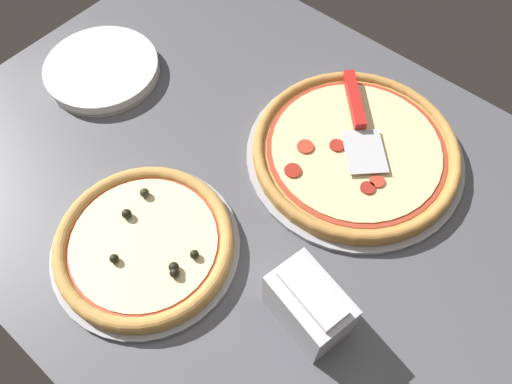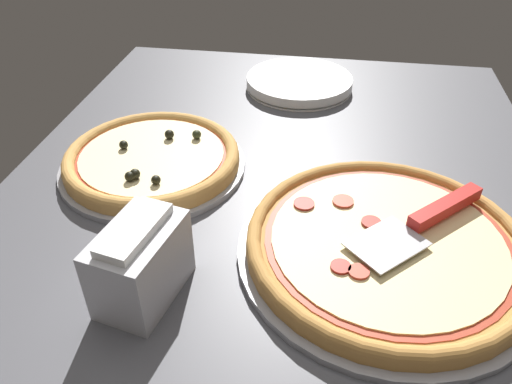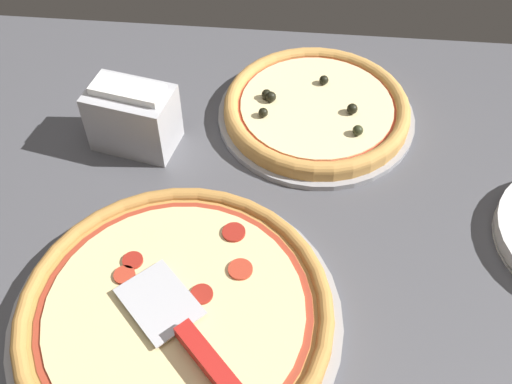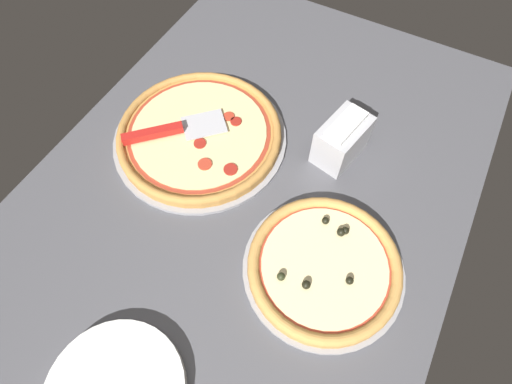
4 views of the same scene
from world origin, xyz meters
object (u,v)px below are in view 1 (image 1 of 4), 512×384
plate_stack (102,69)px  napkin_holder (309,305)px  pizza_front (356,150)px  serving_spatula (357,110)px  pizza_back (144,243)px

plate_stack → napkin_holder: bearing=168.0°
pizza_front → serving_spatula: bearing=-53.8°
pizza_front → napkin_holder: size_ratio=2.78×
serving_spatula → pizza_front: bearing=126.2°
pizza_front → plate_stack: bearing=17.5°
pizza_front → serving_spatula: size_ratio=1.91×
pizza_back → plate_stack: bearing=-30.8°
pizza_back → serving_spatula: 48.65cm
serving_spatula → plate_stack: 56.14cm
serving_spatula → napkin_holder: bearing=114.1°
pizza_front → plate_stack: 58.12cm
pizza_front → pizza_back: pizza_back is taller
pizza_front → napkin_holder: napkin_holder is taller
serving_spatula → plate_stack: size_ratio=0.85×
pizza_back → plate_stack: 45.10cm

